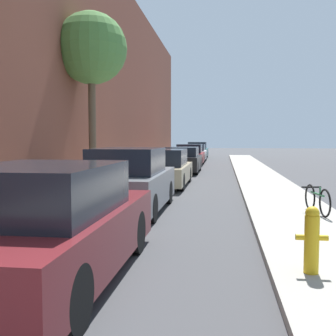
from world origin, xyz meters
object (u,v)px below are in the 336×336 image
at_px(parked_car_champagne, 164,169).
at_px(fire_hydrant, 312,239).
at_px(parked_car_maroon, 46,227).
at_px(parked_car_teal, 198,151).
at_px(parked_car_red, 190,155).
at_px(bicycle, 317,200).
at_px(parked_car_grey, 130,182).
at_px(street_tree_far, 91,50).
at_px(parked_car_white, 194,153).
at_px(parked_car_black, 182,160).

relative_size(parked_car_champagne, fire_hydrant, 5.50).
distance_m(parked_car_maroon, fire_hydrant, 3.25).
distance_m(parked_car_teal, fire_hydrant, 31.58).
distance_m(parked_car_red, bicycle, 17.96).
bearing_deg(parked_car_champagne, parked_car_maroon, -89.90).
height_order(parked_car_grey, street_tree_far, street_tree_far).
distance_m(parked_car_red, parked_car_white, 4.63).
height_order(parked_car_champagne, parked_car_black, parked_car_champagne).
distance_m(parked_car_maroon, parked_car_champagne, 10.26).
bearing_deg(bicycle, parked_car_teal, 90.68).
bearing_deg(parked_car_red, parked_car_white, 90.76).
bearing_deg(parked_car_white, parked_car_champagne, -89.83).
bearing_deg(parked_car_champagne, parked_car_grey, -90.72).
bearing_deg(parked_car_white, parked_car_black, -89.31).
height_order(parked_car_grey, parked_car_black, parked_car_grey).
xyz_separation_m(parked_car_red, bicycle, (4.20, -17.46, -0.22)).
bearing_deg(parked_car_maroon, parked_car_teal, 90.18).
bearing_deg(fire_hydrant, bicycle, 76.84).
relative_size(parked_car_champagne, parked_car_black, 1.07).
relative_size(parked_car_maroon, parked_car_white, 1.05).
relative_size(parked_car_black, parked_car_red, 1.07).
bearing_deg(parked_car_teal, street_tree_far, -95.69).
height_order(parked_car_black, street_tree_far, street_tree_far).
relative_size(parked_car_red, fire_hydrant, 4.81).
height_order(parked_car_red, parked_car_teal, parked_car_teal).
bearing_deg(parked_car_teal, parked_car_grey, -89.96).
bearing_deg(parked_car_champagne, fire_hydrant, -71.82).
bearing_deg(bicycle, parked_car_black, 101.03).
height_order(parked_car_black, parked_car_white, parked_car_black).
bearing_deg(parked_car_maroon, bicycle, 47.20).
distance_m(parked_car_maroon, parked_car_red, 21.99).
bearing_deg(parked_car_maroon, fire_hydrant, 6.82).
height_order(parked_car_white, street_tree_far, street_tree_far).
relative_size(parked_car_grey, parked_car_white, 1.02).
height_order(parked_car_white, bicycle, parked_car_white).
distance_m(parked_car_champagne, parked_car_red, 11.72).
bearing_deg(parked_car_red, parked_car_black, -89.37).
relative_size(parked_car_champagne, bicycle, 3.11).
relative_size(parked_car_grey, parked_car_champagne, 0.91).
bearing_deg(parked_car_white, bicycle, -79.08).
xyz_separation_m(parked_car_grey, fire_hydrant, (3.31, -4.50, -0.17)).
relative_size(parked_car_red, parked_car_teal, 0.85).
relative_size(parked_car_black, parked_car_white, 1.04).
bearing_deg(bicycle, street_tree_far, 137.00).
bearing_deg(street_tree_far, parked_car_champagne, 26.83).
bearing_deg(parked_car_teal, parked_car_maroon, -89.82).
distance_m(parked_car_grey, fire_hydrant, 5.59).
distance_m(parked_car_grey, bicycle, 4.30).
bearing_deg(parked_car_champagne, parked_car_black, 89.31).
height_order(parked_car_grey, parked_car_champagne, parked_car_grey).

